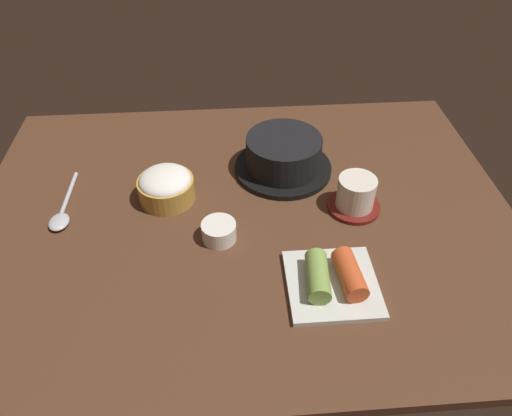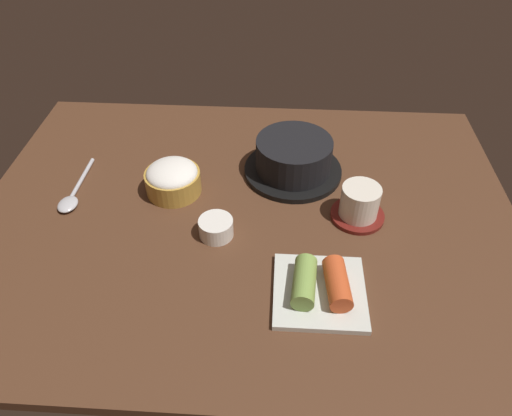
% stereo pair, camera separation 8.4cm
% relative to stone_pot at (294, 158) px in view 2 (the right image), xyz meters
% --- Properties ---
extents(dining_table, '(1.00, 0.76, 0.02)m').
position_rel_stone_pot_xyz_m(dining_table, '(-0.09, -0.13, -0.05)').
color(dining_table, '#4C2D1C').
rests_on(dining_table, ground).
extents(stone_pot, '(0.20, 0.20, 0.08)m').
position_rel_stone_pot_xyz_m(stone_pot, '(0.00, 0.00, 0.00)').
color(stone_pot, black).
rests_on(stone_pot, dining_table).
extents(rice_bowl, '(0.11, 0.11, 0.06)m').
position_rel_stone_pot_xyz_m(rice_bowl, '(-0.23, -0.07, -0.01)').
color(rice_bowl, '#B78C38').
rests_on(rice_bowl, dining_table).
extents(tea_cup_with_saucer, '(0.10, 0.10, 0.07)m').
position_rel_stone_pot_xyz_m(tea_cup_with_saucer, '(0.12, -0.13, -0.01)').
color(tea_cup_with_saucer, maroon).
rests_on(tea_cup_with_saucer, dining_table).
extents(banchan_cup_center, '(0.06, 0.06, 0.03)m').
position_rel_stone_pot_xyz_m(banchan_cup_center, '(-0.13, -0.19, -0.02)').
color(banchan_cup_center, white).
rests_on(banchan_cup_center, dining_table).
extents(kimchi_plate, '(0.14, 0.14, 0.05)m').
position_rel_stone_pot_xyz_m(kimchi_plate, '(0.04, -0.31, -0.02)').
color(kimchi_plate, silver).
rests_on(kimchi_plate, dining_table).
extents(spoon, '(0.04, 0.17, 0.01)m').
position_rel_stone_pot_xyz_m(spoon, '(-0.42, -0.11, -0.03)').
color(spoon, '#B7B7BC').
rests_on(spoon, dining_table).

